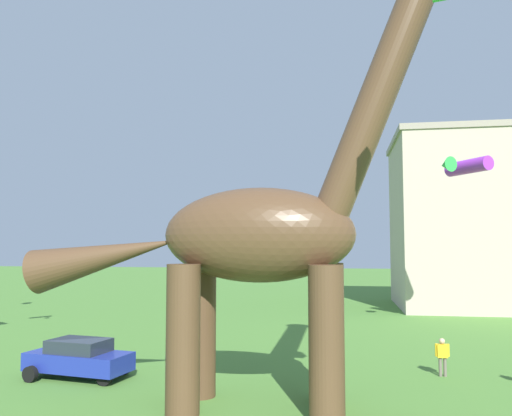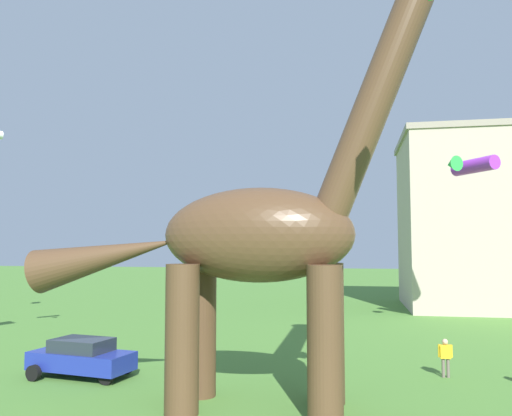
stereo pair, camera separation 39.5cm
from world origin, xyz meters
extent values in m
cylinder|color=#513823|center=(1.70, 5.94, 2.36)|extent=(1.10, 1.10, 4.73)
cylinder|color=#513823|center=(1.70, 3.85, 2.36)|extent=(1.10, 1.10, 4.73)
cylinder|color=#513823|center=(-2.83, 5.94, 2.36)|extent=(1.10, 1.10, 4.73)
cylinder|color=#513823|center=(-2.83, 3.85, 2.36)|extent=(1.10, 1.10, 4.73)
ellipsoid|color=#513823|center=(-0.56, 4.89, 5.69)|extent=(6.47, 2.79, 3.19)
cylinder|color=#513823|center=(3.64, 4.89, 10.79)|extent=(4.65, 1.19, 9.22)
cone|color=#513823|center=(-5.99, 4.89, 4.96)|extent=(5.69, 1.59, 2.70)
cube|color=navy|center=(-8.36, 7.58, 0.67)|extent=(4.44, 2.46, 0.72)
cube|color=#232B35|center=(-8.36, 7.58, 1.29)|extent=(2.50, 1.92, 0.52)
cylinder|color=black|center=(-6.81, 8.47, 0.31)|extent=(0.65, 0.32, 0.62)
cylinder|color=black|center=(-6.81, 6.69, 0.31)|extent=(0.65, 0.32, 0.62)
cylinder|color=black|center=(-9.91, 8.47, 0.31)|extent=(0.65, 0.32, 0.62)
cylinder|color=black|center=(-9.91, 6.69, 0.31)|extent=(0.65, 0.32, 0.62)
cylinder|color=#6B6056|center=(6.12, 10.29, 0.38)|extent=(0.13, 0.13, 0.76)
cylinder|color=#6B6056|center=(6.31, 10.29, 0.38)|extent=(0.13, 0.13, 0.76)
cube|color=yellow|center=(6.22, 10.29, 1.03)|extent=(0.41, 0.25, 0.54)
sphere|color=tan|center=(6.22, 10.29, 1.42)|extent=(0.24, 0.24, 0.24)
cylinder|color=yellow|center=(5.98, 10.29, 1.06)|extent=(0.10, 0.10, 0.51)
cylinder|color=yellow|center=(6.45, 10.29, 1.06)|extent=(0.10, 0.10, 0.51)
cube|color=red|center=(-6.10, 15.83, 6.52)|extent=(1.34, 1.04, 0.33)
cylinder|color=black|center=(-6.10, 15.83, 5.72)|extent=(0.01, 0.01, 1.23)
cylinder|color=purple|center=(9.90, 20.84, 10.20)|extent=(2.40, 3.12, 0.88)
cone|color=green|center=(8.44, 19.92, 10.20)|extent=(1.19, 1.15, 0.92)
camera|label=1|loc=(2.20, -12.32, 5.27)|focal=36.40mm
camera|label=2|loc=(2.59, -12.25, 5.27)|focal=36.40mm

